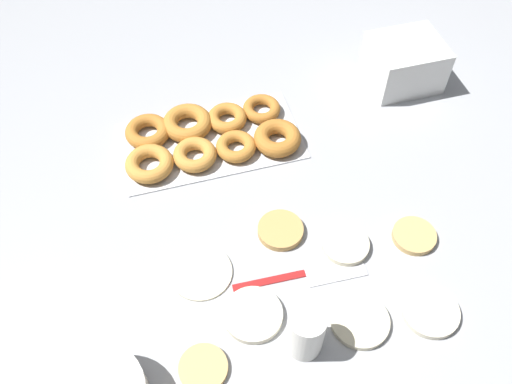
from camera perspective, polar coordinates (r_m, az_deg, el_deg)
ground_plane at (r=1.06m, az=3.52°, el=-3.46°), size 3.00×3.00×0.00m
pancake_0 at (r=0.97m, az=10.88°, el=-13.18°), size 0.10×0.10×0.01m
pancake_1 at (r=1.00m, az=17.86°, el=-11.86°), size 0.10×0.10×0.01m
pancake_2 at (r=1.03m, az=9.38°, el=-5.49°), size 0.09×0.09×0.01m
pancake_3 at (r=0.93m, az=-5.58°, el=-17.95°), size 0.08×0.08×0.01m
pancake_4 at (r=1.07m, az=16.30°, el=-4.45°), size 0.08×0.08×0.01m
pancake_5 at (r=0.95m, az=-0.32°, el=-12.79°), size 0.10×0.10×0.01m
pancake_6 at (r=1.04m, az=2.59°, el=-4.04°), size 0.09×0.09×0.01m
pancake_7 at (r=1.00m, az=-5.81°, el=-8.35°), size 0.11×0.11×0.01m
donut_tray at (r=1.18m, az=-5.06°, el=5.82°), size 0.39×0.21×0.04m
container_stack at (r=1.34m, az=15.35°, el=12.96°), size 0.16×0.14×0.11m
paper_cup at (r=0.90m, az=5.26°, el=-14.48°), size 0.06×0.06×0.10m
spatula at (r=1.01m, az=6.75°, el=-8.12°), size 0.25×0.06×0.01m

